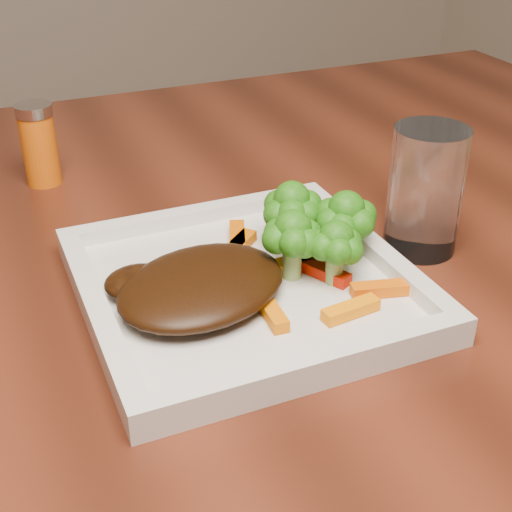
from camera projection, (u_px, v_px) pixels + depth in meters
name	position (u px, v px, depth m)	size (l,w,h in m)	color
dining_table	(133.00, 503.00, 0.89)	(1.60, 0.90, 0.75)	#522112
plate	(245.00, 290.00, 0.61)	(0.27, 0.27, 0.01)	silver
steak	(202.00, 285.00, 0.58)	(0.15, 0.11, 0.03)	black
broccoli_0	(291.00, 214.00, 0.64)	(0.06, 0.06, 0.07)	#216210
broccoli_1	(345.00, 227.00, 0.63)	(0.06, 0.06, 0.06)	#1D6410
broccoli_2	(335.00, 252.00, 0.59)	(0.05, 0.05, 0.06)	#346611
broccoli_3	(292.00, 245.00, 0.60)	(0.06, 0.06, 0.06)	#185E0F
carrot_0	(351.00, 310.00, 0.56)	(0.05, 0.01, 0.01)	orange
carrot_1	(381.00, 289.00, 0.59)	(0.05, 0.01, 0.01)	#E25C03
carrot_2	(271.00, 312.00, 0.56)	(0.05, 0.01, 0.01)	orange
carrot_3	(324.00, 231.00, 0.68)	(0.06, 0.02, 0.01)	#CB6B03
carrot_4	(237.00, 237.00, 0.67)	(0.05, 0.01, 0.01)	#D45A03
carrot_5	(324.00, 272.00, 0.61)	(0.05, 0.01, 0.01)	red
carrot_6	(298.00, 263.00, 0.63)	(0.06, 0.02, 0.01)	orange
spice_shaker	(39.00, 145.00, 0.79)	(0.04, 0.04, 0.09)	#D25A0B
drinking_glass	(425.00, 191.00, 0.65)	(0.07, 0.07, 0.12)	white
carrot_7	(238.00, 246.00, 0.65)	(0.05, 0.01, 0.01)	#D25E03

